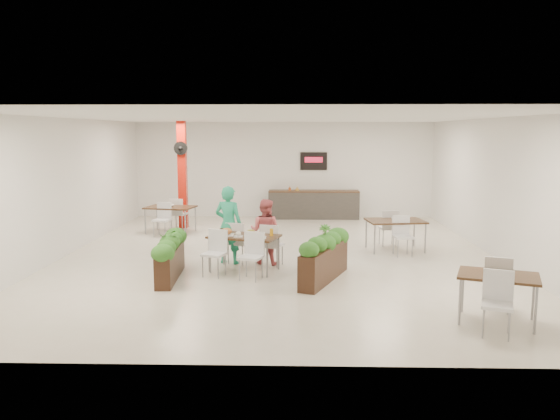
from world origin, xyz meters
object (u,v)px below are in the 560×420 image
object	(u,v)px
diner_woman	(265,231)
side_table_b	(395,224)
red_column	(182,173)
planter_left	(170,253)
main_table	(244,241)
planter_right	(324,255)
side_table_a	(170,210)
service_counter	(314,204)
side_table_c	(498,283)
diner_man	(229,225)

from	to	relation	value
diner_woman	side_table_b	distance (m)	3.42
red_column	planter_left	size ratio (longest dim) A/B	1.69
main_table	side_table_b	size ratio (longest dim) A/B	1.16
planter_left	planter_right	xyz separation A→B (m)	(3.04, -0.06, 0.01)
planter_right	side_table_a	bearing A→B (deg)	129.50
service_counter	planter_left	bearing A→B (deg)	-112.06
service_counter	side_table_b	distance (m)	5.24
red_column	side_table_b	distance (m)	6.65
side_table_a	main_table	bearing A→B (deg)	-48.79
side_table_b	side_table_c	world-z (taller)	same
diner_man	side_table_c	bearing A→B (deg)	159.19
service_counter	diner_man	xyz separation A→B (m)	(-2.08, -6.34, 0.37)
diner_woman	diner_man	bearing A→B (deg)	18.19
service_counter	planter_right	distance (m)	7.70
main_table	side_table_b	distance (m)	4.09
planter_left	side_table_c	bearing A→B (deg)	-23.17
planter_left	side_table_b	world-z (taller)	planter_left
service_counter	planter_left	xyz separation A→B (m)	(-3.09, -7.64, 0.01)
main_table	diner_woman	distance (m)	0.77
side_table_a	side_table_c	distance (m)	9.91
diner_woman	planter_right	size ratio (longest dim) A/B	0.72
red_column	planter_left	distance (m)	5.95
red_column	planter_right	xyz separation A→B (m)	(3.94, -5.83, -1.13)
service_counter	diner_man	size ratio (longest dim) A/B	1.75
diner_woman	planter_left	distance (m)	2.24
planter_right	side_table_a	xyz separation A→B (m)	(-4.15, 5.04, 0.13)
planter_left	diner_woman	bearing A→B (deg)	35.61
planter_right	side_table_c	xyz separation A→B (m)	(2.50, -2.31, 0.11)
diner_man	side_table_a	distance (m)	4.26
service_counter	planter_right	xyz separation A→B (m)	(-0.06, -7.70, 0.02)
planter_left	side_table_c	xyz separation A→B (m)	(5.54, -2.37, 0.12)
main_table	planter_right	distance (m)	1.79
planter_right	side_table_b	bearing A→B (deg)	55.94
red_column	side_table_c	size ratio (longest dim) A/B	1.92
planter_right	side_table_b	xyz separation A→B (m)	(1.88, 2.78, 0.13)
planter_left	diner_man	bearing A→B (deg)	52.09
side_table_a	planter_right	bearing A→B (deg)	-39.40
main_table	diner_woman	size ratio (longest dim) A/B	1.34
planter_left	service_counter	bearing A→B (deg)	67.94
service_counter	diner_woman	size ratio (longest dim) A/B	2.09
diner_man	planter_left	xyz separation A→B (m)	(-1.01, -1.30, -0.35)
service_counter	side_table_c	distance (m)	10.30
red_column	diner_woman	world-z (taller)	red_column
diner_man	planter_left	bearing A→B (deg)	70.28
diner_woman	side_table_b	world-z (taller)	diner_woman
diner_woman	side_table_c	world-z (taller)	diner_woman
service_counter	side_table_c	size ratio (longest dim) A/B	1.80
side_table_b	side_table_c	xyz separation A→B (m)	(0.62, -5.09, -0.02)
side_table_a	side_table_c	size ratio (longest dim) A/B	1.00
diner_man	side_table_b	world-z (taller)	diner_man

